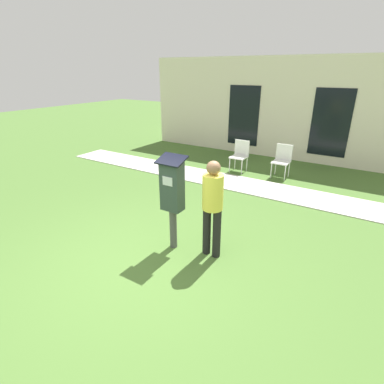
{
  "coord_description": "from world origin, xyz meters",
  "views": [
    {
      "loc": [
        2.69,
        -2.92,
        2.8
      ],
      "look_at": [
        0.44,
        0.68,
        1.05
      ],
      "focal_mm": 28.0,
      "sensor_mm": 36.0,
      "label": 1
    }
  ],
  "objects_px": {
    "outdoor_chair_left": "(240,153)",
    "outdoor_chair_middle": "(282,158)",
    "person_standing": "(213,202)",
    "parking_meter": "(172,191)"
  },
  "relations": [
    {
      "from": "parking_meter",
      "to": "outdoor_chair_left",
      "type": "xyz_separation_m",
      "value": [
        -0.72,
        4.39,
        -0.49
      ]
    },
    {
      "from": "outdoor_chair_middle",
      "to": "outdoor_chair_left",
      "type": "bearing_deg",
      "value": -165.27
    },
    {
      "from": "person_standing",
      "to": "outdoor_chair_left",
      "type": "height_order",
      "value": "person_standing"
    },
    {
      "from": "parking_meter",
      "to": "outdoor_chair_middle",
      "type": "bearing_deg",
      "value": 84.11
    },
    {
      "from": "outdoor_chair_left",
      "to": "outdoor_chair_middle",
      "type": "xyz_separation_m",
      "value": [
        1.19,
        0.14,
        0.0
      ]
    },
    {
      "from": "parking_meter",
      "to": "outdoor_chair_middle",
      "type": "height_order",
      "value": "parking_meter"
    },
    {
      "from": "person_standing",
      "to": "outdoor_chair_left",
      "type": "xyz_separation_m",
      "value": [
        -1.37,
        4.25,
        -0.4
      ]
    },
    {
      "from": "person_standing",
      "to": "outdoor_chair_left",
      "type": "relative_size",
      "value": 1.76
    },
    {
      "from": "outdoor_chair_middle",
      "to": "person_standing",
      "type": "bearing_deg",
      "value": -79.69
    },
    {
      "from": "person_standing",
      "to": "parking_meter",
      "type": "bearing_deg",
      "value": -134.86
    }
  ]
}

